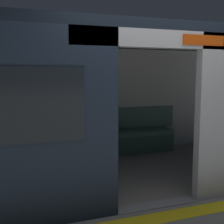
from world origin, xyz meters
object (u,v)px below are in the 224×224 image
person_seated (86,123)px  handbag (60,131)px  book (107,132)px  train_car (115,81)px  bench_seat (100,139)px  grab_pole_door (107,118)px

person_seated → handbag: size_ratio=4.53×
handbag → book: (-0.92, 0.03, -0.07)m
book → train_car: bearing=110.6°
train_car → bench_seat: size_ratio=2.06×
bench_seat → person_seated: (0.28, 0.05, 0.33)m
bench_seat → person_seated: person_seated is taller
person_seated → grab_pole_door: size_ratio=0.57×
train_car → handbag: bearing=-58.6°
grab_pole_door → train_car: bearing=-117.6°
train_car → bench_seat: 1.56m
train_car → bench_seat: bearing=-94.1°
bench_seat → grab_pole_door: grab_pole_door is taller
train_car → grab_pole_door: (0.40, 0.76, -0.45)m
bench_seat → book: (-0.16, -0.03, 0.12)m
handbag → train_car: bearing=121.4°
train_car → person_seated: bearing=-78.6°
bench_seat → book: size_ratio=14.12×
person_seated → grab_pole_door: bearing=83.6°
train_car → handbag: train_car is taller
bench_seat → book: bearing=-169.1°
bench_seat → person_seated: bearing=10.7°
train_car → person_seated: (0.20, -1.01, -0.81)m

